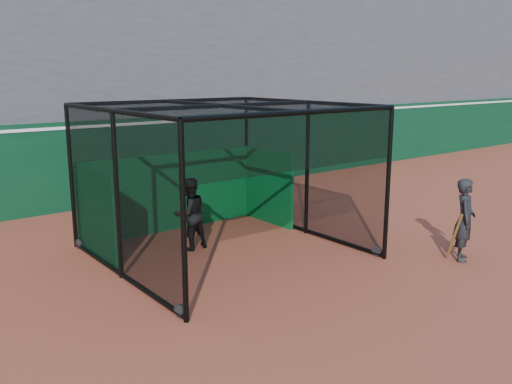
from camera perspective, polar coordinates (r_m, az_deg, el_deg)
ground at (r=9.75m, az=3.88°, el=-10.66°), size 120.00×120.00×0.00m
outfield_wall at (r=16.50m, az=-16.16°, el=3.09°), size 50.00×0.50×2.50m
grandstand at (r=19.87m, az=-20.95°, el=13.51°), size 50.00×7.85×8.95m
batting_cage at (r=11.48m, az=-3.42°, el=1.13°), size 4.90×4.89×3.16m
batter at (r=11.95m, az=-6.99°, el=-2.30°), size 0.81×0.65×1.60m
on_deck_player at (r=11.96m, az=21.10°, el=-2.76°), size 0.75×0.69×1.72m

